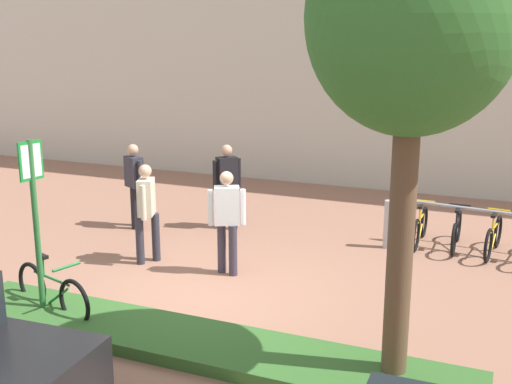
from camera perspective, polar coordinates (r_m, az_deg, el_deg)
The scene contains 11 objects.
ground_plane at distance 9.75m, azimuth -4.56°, elevation -9.14°, with size 60.00×60.00×0.00m, color #936651.
planter_strip at distance 8.15m, azimuth -5.72°, elevation -13.33°, with size 7.00×1.10×0.16m, color #336028.
tree_sidewalk at distance 6.61m, azimuth 13.95°, elevation 14.57°, with size 2.14×2.14×5.15m.
parking_sign_post at distance 8.92m, azimuth -19.31°, elevation -1.03°, with size 0.09×0.36×2.49m.
bike_at_sign at distance 9.33m, azimuth -17.84°, elevation -8.56°, with size 1.63×0.58×0.86m.
bike_rack_cluster at distance 12.10m, azimuth 19.06°, elevation -3.54°, with size 2.64×1.74×0.83m.
bollard_steel at distance 11.88m, azimuth 11.79°, elevation -2.85°, with size 0.16×0.16×0.90m, color #ADADB2.
person_suited_navy at distance 13.00m, azimuth -10.89°, elevation 1.04°, with size 0.55×0.40×1.72m.
person_shirt_white at distance 10.90m, azimuth -9.81°, elevation -1.35°, with size 0.37×0.57×1.72m.
person_suited_dark at distance 12.72m, azimuth -2.62°, elevation 1.00°, with size 0.45×0.48×1.72m.
person_shirt_blue at distance 10.22m, azimuth -2.63°, elevation -2.18°, with size 0.55×0.40×1.72m.
Camera 1 is at (4.19, -7.95, 3.78)m, focal length 44.47 mm.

